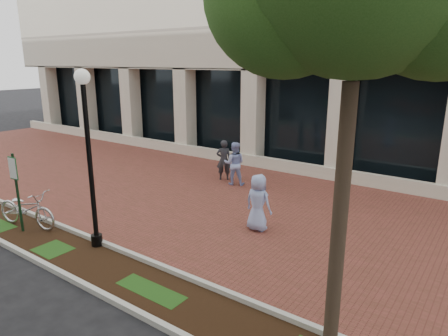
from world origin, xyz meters
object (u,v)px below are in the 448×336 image
Objects in this scene: pedestrian_mid at (234,164)px; pedestrian_right at (258,203)px; pedestrian_left at (224,160)px; lamppost at (89,151)px; locked_bicycle at (27,209)px; parking_sign at (16,182)px.

pedestrian_right is at bearing 104.81° from pedestrian_mid.
pedestrian_mid reaches higher than pedestrian_left.
lamppost is at bearing 62.71° from pedestrian_mid.
lamppost is at bearing 61.84° from pedestrian_left.
pedestrian_left is 0.97× the size of pedestrian_mid.
lamppost is 3.25m from locked_bicycle.
locked_bicycle is 7.24m from pedestrian_left.
lamppost is at bearing -93.83° from locked_bicycle.
pedestrian_left is at bearing 71.99° from parking_sign.
parking_sign is at bearing 42.66° from pedestrian_left.
pedestrian_mid is (2.28, 7.03, -0.60)m from parking_sign.
locked_bicycle is 6.49m from pedestrian_right.
pedestrian_right is (5.20, 3.91, -0.62)m from parking_sign.
lamppost is 2.13× the size of locked_bicycle.
parking_sign is at bearing -164.47° from lamppost.
pedestrian_left is 1.00× the size of pedestrian_right.
locked_bicycle is at bearing 116.72° from parking_sign.
parking_sign is 1.38× the size of pedestrian_right.
parking_sign reaches higher than pedestrian_right.
pedestrian_right is (2.92, -3.12, -0.02)m from pedestrian_mid.
pedestrian_left is (-0.80, 6.64, -1.68)m from lamppost.
pedestrian_right is at bearing -68.15° from locked_bicycle.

